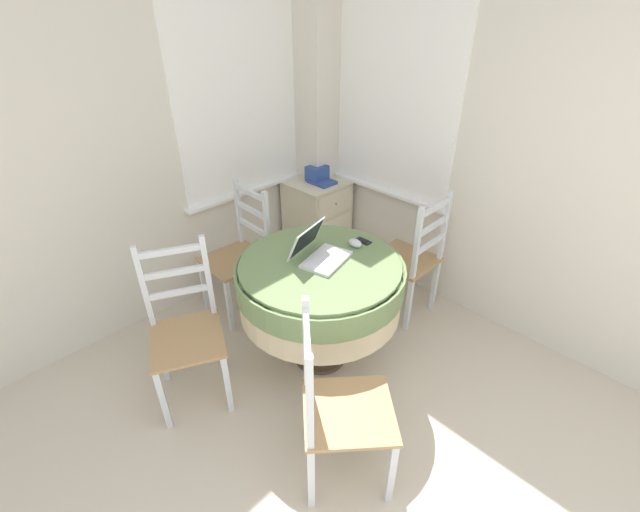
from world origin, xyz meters
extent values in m
cube|color=beige|center=(0.03, 2.90, 1.27)|extent=(4.46, 0.06, 2.55)
cube|color=white|center=(1.43, 2.86, 1.49)|extent=(1.10, 0.01, 1.42)
cube|color=white|center=(1.43, 2.83, 0.77)|extent=(1.18, 0.07, 0.02)
cube|color=beige|center=(2.29, 0.53, 1.27)|extent=(0.06, 4.67, 2.55)
cube|color=white|center=(2.26, 2.04, 1.49)|extent=(0.01, 1.10, 1.42)
cube|color=white|center=(2.23, 2.04, 0.77)|extent=(0.07, 1.18, 0.02)
cube|color=beige|center=(2.12, 2.73, 1.27)|extent=(0.28, 0.28, 2.55)
cylinder|color=#4C3D2D|center=(1.05, 1.62, 0.01)|extent=(0.36, 0.36, 0.03)
cylinder|color=#4C3D2D|center=(1.05, 1.62, 0.39)|extent=(0.11, 0.11, 0.73)
cylinder|color=beige|center=(1.05, 1.62, 0.59)|extent=(1.02, 1.02, 0.33)
cylinder|color=#6B8451|center=(1.05, 1.62, 0.68)|extent=(1.05, 1.05, 0.16)
cylinder|color=#6B8451|center=(1.05, 1.62, 0.77)|extent=(0.99, 0.99, 0.02)
cube|color=silver|center=(1.09, 1.60, 0.79)|extent=(0.35, 0.27, 0.02)
cube|color=silver|center=(1.09, 1.62, 0.80)|extent=(0.30, 0.19, 0.00)
cube|color=silver|center=(1.06, 1.74, 0.89)|extent=(0.32, 0.16, 0.19)
cube|color=black|center=(1.06, 1.74, 0.89)|extent=(0.29, 0.14, 0.17)
ellipsoid|color=silver|center=(1.34, 1.59, 0.80)|extent=(0.06, 0.10, 0.05)
cube|color=black|center=(1.43, 1.60, 0.78)|extent=(0.05, 0.11, 0.01)
cube|color=black|center=(1.43, 1.60, 0.79)|extent=(0.04, 0.07, 0.00)
cube|color=#A87F51|center=(0.97, 2.45, 0.46)|extent=(0.45, 0.43, 0.02)
cube|color=silver|center=(0.79, 2.64, 0.22)|extent=(0.04, 0.04, 0.45)
cube|color=silver|center=(0.78, 2.28, 0.22)|extent=(0.04, 0.04, 0.45)
cube|color=silver|center=(1.17, 2.63, 0.22)|extent=(0.04, 0.04, 0.45)
cube|color=silver|center=(1.16, 2.27, 0.22)|extent=(0.04, 0.04, 0.45)
cube|color=silver|center=(1.17, 2.63, 0.74)|extent=(0.03, 0.03, 0.54)
cube|color=silver|center=(1.16, 2.27, 0.74)|extent=(0.03, 0.03, 0.54)
cube|color=silver|center=(1.16, 2.45, 0.95)|extent=(0.03, 0.36, 0.04)
cube|color=silver|center=(1.16, 2.45, 0.81)|extent=(0.03, 0.36, 0.04)
cube|color=silver|center=(1.16, 2.45, 0.67)|extent=(0.03, 0.36, 0.04)
cube|color=#A87F51|center=(1.89, 1.55, 0.46)|extent=(0.42, 0.44, 0.02)
cube|color=silver|center=(2.06, 1.75, 0.22)|extent=(0.03, 0.03, 0.45)
cube|color=silver|center=(1.70, 1.74, 0.22)|extent=(0.03, 0.03, 0.45)
cube|color=silver|center=(2.07, 1.37, 0.22)|extent=(0.03, 0.03, 0.45)
cube|color=silver|center=(1.71, 1.36, 0.22)|extent=(0.03, 0.03, 0.45)
cube|color=silver|center=(2.07, 1.37, 0.74)|extent=(0.03, 0.03, 0.54)
cube|color=silver|center=(1.71, 1.36, 0.74)|extent=(0.03, 0.03, 0.54)
cube|color=silver|center=(1.89, 1.36, 0.95)|extent=(0.36, 0.03, 0.04)
cube|color=silver|center=(1.89, 1.36, 0.81)|extent=(0.36, 0.03, 0.04)
cube|color=silver|center=(1.89, 1.36, 0.67)|extent=(0.36, 0.03, 0.04)
cube|color=#A87F51|center=(0.56, 0.93, 0.46)|extent=(0.60, 0.60, 0.02)
cube|color=silver|center=(0.58, 0.67, 0.22)|extent=(0.05, 0.05, 0.45)
cube|color=silver|center=(0.82, 0.94, 0.22)|extent=(0.05, 0.05, 0.45)
cube|color=silver|center=(0.30, 0.92, 0.22)|extent=(0.05, 0.05, 0.45)
cube|color=silver|center=(0.53, 1.19, 0.22)|extent=(0.05, 0.05, 0.45)
cube|color=silver|center=(0.30, 0.92, 0.74)|extent=(0.05, 0.05, 0.54)
cube|color=silver|center=(0.53, 1.19, 0.74)|extent=(0.05, 0.05, 0.54)
cube|color=silver|center=(0.41, 1.06, 0.95)|extent=(0.25, 0.28, 0.04)
cube|color=silver|center=(0.41, 1.06, 0.81)|extent=(0.25, 0.28, 0.04)
cube|color=silver|center=(0.41, 1.06, 0.67)|extent=(0.25, 0.28, 0.04)
cube|color=#A87F51|center=(0.27, 1.93, 0.46)|extent=(0.56, 0.57, 0.02)
cube|color=silver|center=(0.02, 1.84, 0.22)|extent=(0.05, 0.05, 0.45)
cube|color=silver|center=(0.34, 1.68, 0.22)|extent=(0.05, 0.05, 0.45)
cube|color=silver|center=(0.19, 2.18, 0.22)|extent=(0.05, 0.05, 0.45)
cube|color=silver|center=(0.51, 2.02, 0.22)|extent=(0.05, 0.05, 0.45)
cube|color=silver|center=(0.19, 2.18, 0.74)|extent=(0.04, 0.04, 0.54)
cube|color=silver|center=(0.51, 2.02, 0.74)|extent=(0.04, 0.04, 0.54)
cube|color=silver|center=(0.35, 2.10, 0.95)|extent=(0.33, 0.18, 0.04)
cube|color=silver|center=(0.35, 2.10, 0.81)|extent=(0.33, 0.18, 0.04)
cube|color=silver|center=(0.35, 2.10, 0.67)|extent=(0.33, 0.18, 0.04)
cube|color=beige|center=(1.99, 2.60, 0.37)|extent=(0.47, 0.46, 0.74)
cube|color=beige|center=(1.99, 2.60, 0.75)|extent=(0.49, 0.48, 0.02)
cube|color=beige|center=(1.99, 2.37, 0.62)|extent=(0.41, 0.01, 0.21)
sphere|color=olive|center=(1.99, 2.36, 0.62)|extent=(0.02, 0.02, 0.02)
cube|color=beige|center=(1.99, 2.37, 0.37)|extent=(0.41, 0.01, 0.21)
sphere|color=olive|center=(1.99, 2.36, 0.37)|extent=(0.02, 0.02, 0.02)
cube|color=beige|center=(1.99, 2.37, 0.12)|extent=(0.41, 0.01, 0.21)
sphere|color=olive|center=(1.99, 2.36, 0.12)|extent=(0.02, 0.02, 0.02)
cube|color=#2D4C93|center=(2.00, 2.61, 0.83)|extent=(0.17, 0.14, 0.13)
cube|color=#33478C|center=(1.99, 2.53, 0.77)|extent=(0.17, 0.22, 0.02)
camera|label=1|loc=(-0.50, 0.07, 2.17)|focal=24.00mm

